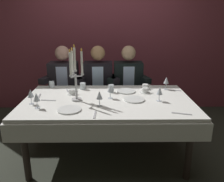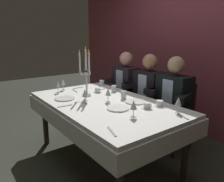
{
  "view_description": "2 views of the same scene",
  "coord_description": "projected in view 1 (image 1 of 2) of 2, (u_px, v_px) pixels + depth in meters",
  "views": [
    {
      "loc": [
        0.02,
        -2.43,
        1.62
      ],
      "look_at": [
        0.05,
        0.01,
        0.83
      ],
      "focal_mm": 36.43,
      "sensor_mm": 36.0,
      "label": 1
    },
    {
      "loc": [
        2.03,
        -1.4,
        1.48
      ],
      "look_at": [
        0.12,
        0.02,
        0.89
      ],
      "focal_mm": 35.51,
      "sensor_mm": 36.0,
      "label": 2
    }
  ],
  "objects": [
    {
      "name": "fork_0",
      "position": [
        95.0,
        115.0,
        2.16
      ],
      "size": [
        0.02,
        0.17,
        0.01
      ],
      "primitive_type": "cube",
      "rotation": [
        0.0,
        0.0,
        1.54
      ],
      "color": "#B7B7BC",
      "rests_on": "dining_table"
    },
    {
      "name": "seated_diner_2",
      "position": [
        128.0,
        79.0,
        3.43
      ],
      "size": [
        0.63,
        0.48,
        1.24
      ],
      "color": "#2E2420",
      "rests_on": "ground_plane"
    },
    {
      "name": "spoon_5",
      "position": [
        67.0,
        90.0,
        2.89
      ],
      "size": [
        0.07,
        0.17,
        0.01
      ],
      "primitive_type": "cube",
      "rotation": [
        0.0,
        0.0,
        1.89
      ],
      "color": "#B7B7BC",
      "rests_on": "dining_table"
    },
    {
      "name": "dinner_plate_2",
      "position": [
        69.0,
        110.0,
        2.27
      ],
      "size": [
        0.24,
        0.24,
        0.01
      ],
      "primitive_type": "cylinder",
      "color": "white",
      "rests_on": "dining_table"
    },
    {
      "name": "wine_glass_4",
      "position": [
        31.0,
        94.0,
        2.4
      ],
      "size": [
        0.07,
        0.07,
        0.16
      ],
      "color": "silver",
      "rests_on": "dining_table"
    },
    {
      "name": "coffee_cup_2",
      "position": [
        145.0,
        87.0,
        2.95
      ],
      "size": [
        0.13,
        0.12,
        0.06
      ],
      "color": "white",
      "rests_on": "dining_table"
    },
    {
      "name": "coffee_cup_1",
      "position": [
        145.0,
        91.0,
        2.8
      ],
      "size": [
        0.13,
        0.12,
        0.06
      ],
      "color": "white",
      "rests_on": "dining_table"
    },
    {
      "name": "water_tumbler_0",
      "position": [
        52.0,
        84.0,
        3.01
      ],
      "size": [
        0.07,
        0.07,
        0.08
      ],
      "primitive_type": "cylinder",
      "color": "silver",
      "rests_on": "dining_table"
    },
    {
      "name": "seated_diner_1",
      "position": [
        98.0,
        79.0,
        3.43
      ],
      "size": [
        0.63,
        0.48,
        1.24
      ],
      "color": "#2E2420",
      "rests_on": "ground_plane"
    },
    {
      "name": "fork_3",
      "position": [
        48.0,
        100.0,
        2.54
      ],
      "size": [
        0.17,
        0.04,
        0.01
      ],
      "primitive_type": "cube",
      "rotation": [
        0.0,
        0.0,
        -0.12
      ],
      "color": "#B7B7BC",
      "rests_on": "dining_table"
    },
    {
      "name": "back_wall",
      "position": [
        108.0,
        34.0,
        3.98
      ],
      "size": [
        6.0,
        0.12,
        2.7
      ],
      "primitive_type": "cube",
      "color": "#883A48",
      "rests_on": "ground_plane"
    },
    {
      "name": "dining_table",
      "position": [
        108.0,
        109.0,
        2.62
      ],
      "size": [
        1.94,
        1.14,
        0.74
      ],
      "color": "white",
      "rests_on": "ground_plane"
    },
    {
      "name": "fork_4",
      "position": [
        174.0,
        90.0,
        2.89
      ],
      "size": [
        0.17,
        0.07,
        0.01
      ],
      "primitive_type": "cube",
      "rotation": [
        0.0,
        0.0,
        -0.3
      ],
      "color": "#B7B7BC",
      "rests_on": "dining_table"
    },
    {
      "name": "wine_glass_3",
      "position": [
        166.0,
        81.0,
        2.9
      ],
      "size": [
        0.07,
        0.07,
        0.16
      ],
      "color": "silver",
      "rests_on": "dining_table"
    },
    {
      "name": "knife_1",
      "position": [
        39.0,
        96.0,
        2.66
      ],
      "size": [
        0.04,
        0.19,
        0.01
      ],
      "primitive_type": "cube",
      "rotation": [
        0.0,
        0.0,
        1.71
      ],
      "color": "#B7B7BC",
      "rests_on": "dining_table"
    },
    {
      "name": "water_tumbler_2",
      "position": [
        111.0,
        88.0,
        2.81
      ],
      "size": [
        0.07,
        0.07,
        0.1
      ],
      "primitive_type": "cylinder",
      "color": "silver",
      "rests_on": "dining_table"
    },
    {
      "name": "seated_diner_0",
      "position": [
        64.0,
        80.0,
        3.42
      ],
      "size": [
        0.63,
        0.48,
        1.24
      ],
      "color": "#2E2420",
      "rests_on": "ground_plane"
    },
    {
      "name": "dinner_plate_1",
      "position": [
        134.0,
        99.0,
        2.55
      ],
      "size": [
        0.23,
        0.23,
        0.01
      ],
      "primitive_type": "cylinder",
      "color": "white",
      "rests_on": "dining_table"
    },
    {
      "name": "wine_glass_5",
      "position": [
        36.0,
        97.0,
        2.29
      ],
      "size": [
        0.07,
        0.07,
        0.16
      ],
      "color": "silver",
      "rests_on": "dining_table"
    },
    {
      "name": "wine_glass_0",
      "position": [
        110.0,
        89.0,
        2.58
      ],
      "size": [
        0.07,
        0.07,
        0.16
      ],
      "color": "silver",
      "rests_on": "dining_table"
    },
    {
      "name": "water_tumbler_1",
      "position": [
        83.0,
        86.0,
        2.93
      ],
      "size": [
        0.07,
        0.07,
        0.08
      ],
      "primitive_type": "cylinder",
      "color": "silver",
      "rests_on": "dining_table"
    },
    {
      "name": "coffee_cup_0",
      "position": [
        73.0,
        92.0,
        2.74
      ],
      "size": [
        0.13,
        0.12,
        0.06
      ],
      "color": "white",
      "rests_on": "dining_table"
    },
    {
      "name": "wine_glass_1",
      "position": [
        99.0,
        96.0,
        2.35
      ],
      "size": [
        0.07,
        0.07,
        0.16
      ],
      "color": "silver",
      "rests_on": "dining_table"
    },
    {
      "name": "knife_2",
      "position": [
        182.0,
        114.0,
        2.18
      ],
      "size": [
        0.19,
        0.07,
        0.01
      ],
      "primitive_type": "cube",
      "rotation": [
        0.0,
        0.0,
        -0.29
      ],
      "color": "#B7B7BC",
      "rests_on": "dining_table"
    },
    {
      "name": "dinner_plate_0",
      "position": [
        126.0,
        91.0,
        2.84
      ],
      "size": [
        0.24,
        0.24,
        0.01
      ],
      "primitive_type": "cylinder",
      "color": "white",
      "rests_on": "dining_table"
    },
    {
      "name": "candelabra",
      "position": [
        76.0,
        76.0,
        2.46
      ],
      "size": [
        0.15,
        0.17,
        0.62
      ],
      "color": "silver",
      "rests_on": "dining_table"
    },
    {
      "name": "wine_glass_2",
      "position": [
        160.0,
        91.0,
        2.49
      ],
      "size": [
        0.07,
        0.07,
        0.16
      ],
      "color": "silver",
      "rests_on": "dining_table"
    },
    {
      "name": "ground_plane",
      "position": [
        108.0,
        155.0,
        2.81
      ],
      "size": [
        12.0,
        12.0,
        0.0
      ],
      "primitive_type": "plane",
      "color": "#33372D"
    }
  ]
}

